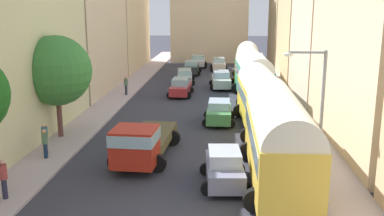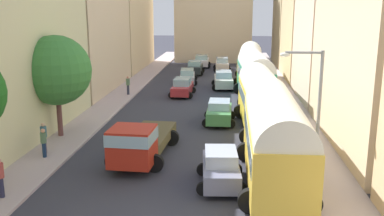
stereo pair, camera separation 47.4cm
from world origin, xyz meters
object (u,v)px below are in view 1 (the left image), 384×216
Objects in this scene: parked_bus_1 at (262,97)px; car_6 at (221,80)px; car_2 at (192,68)px; pedestrian_0 at (45,138)px; car_0 at (181,87)px; car_4 at (224,168)px; parked_bus_2 at (253,74)px; pedestrian_3 at (3,178)px; car_7 at (219,64)px; pedestrian_2 at (126,85)px; pedestrian_1 at (45,142)px; cargo_truck_0 at (142,141)px; parked_bus_0 at (278,134)px; car_5 at (219,112)px; car_1 at (185,76)px; streetlamp_near at (316,105)px; parked_bus_3 at (247,62)px; car_3 at (198,61)px.

car_6 is at bearing 100.59° from parked_bus_1.
car_2 is 2.18× the size of pedestrian_0.
car_4 is at bearing -78.78° from car_0.
pedestrian_3 is (-11.58, -20.76, -1.25)m from parked_bus_2.
pedestrian_2 reaches higher than car_7.
parked_bus_1 is 26.52m from car_7.
pedestrian_0 reaches higher than pedestrian_1.
cargo_truck_0 is at bearing -134.59° from parked_bus_1.
car_7 is 2.20× the size of pedestrian_1.
car_0 is at bearing 76.79° from pedestrian_3.
car_5 is (-2.76, 10.43, -1.57)m from parked_bus_0.
car_7 is (3.56, 33.07, -0.37)m from cargo_truck_0.
pedestrian_3 reaches higher than pedestrian_2.
parked_bus_0 is at bearing -18.52° from cargo_truck_0.
car_0 is at bearing 101.22° from car_4.
pedestrian_3 reaches higher than car_0.
car_1 is 4.54m from car_6.
car_1 is 2.61× the size of pedestrian_1.
streetlamp_near is at bearing -84.80° from parked_bus_2.
pedestrian_1 is at bearing -100.62° from car_2.
car_4 is at bearing -172.25° from parked_bus_0.
car_7 is at bearing 91.13° from car_4.
parked_bus_3 is at bearing 8.50° from car_1.
pedestrian_3 is (-11.58, -2.76, -1.30)m from parked_bus_0.
car_6 is at bearing 89.83° from car_5.
car_7 is at bearing 69.64° from car_1.
car_3 is 35.90m from pedestrian_0.
parked_bus_3 is 2.55× the size of car_5.
parked_bus_1 is 13.71m from pedestrian_1.
pedestrian_0 is (-9.36, -7.55, 0.25)m from car_5.
parked_bus_3 is at bearing 64.42° from pedestrian_1.
streetlamp_near is (1.63, -17.86, 1.40)m from parked_bus_2.
pedestrian_3 reaches higher than car_2.
car_6 reaches higher than car_0.
streetlamp_near reaches higher than pedestrian_2.
pedestrian_2 reaches higher than pedestrian_1.
car_1 is 29.22m from pedestrian_3.
pedestrian_0 is (-12.12, -24.11, -1.13)m from parked_bus_3.
pedestrian_1 is at bearing -68.23° from pedestrian_0.
car_0 is at bearing -131.99° from car_6.
parked_bus_2 is (0.00, 18.00, -0.05)m from parked_bus_0.
parked_bus_1 is at bearing -27.42° from car_5.
car_7 is at bearing 97.66° from streetlamp_near.
pedestrian_2 is at bearing -110.90° from car_2.
pedestrian_3 reaches higher than pedestrian_1.
parked_bus_2 is 2.36× the size of car_0.
car_4 is at bearing -15.13° from pedestrian_1.
pedestrian_2 reaches higher than car_5.
car_6 is at bearing 96.59° from parked_bus_0.
car_2 is at bearing -93.73° from car_3.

